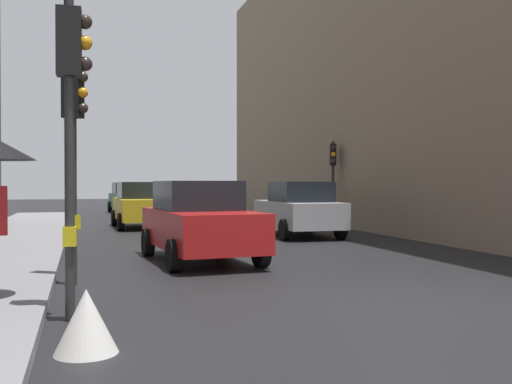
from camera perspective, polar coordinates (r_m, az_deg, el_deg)
The scene contains 10 objects.
ground_plane at distance 8.95m, azimuth 14.75°, elevation -10.18°, with size 120.00×120.00×0.00m, color black.
building_facade_right at distance 26.77m, azimuth 19.84°, elevation 10.79°, with size 12.00×31.42×12.72m, color gray.
traffic_light_near_right at distance 10.47m, azimuth -17.06°, elevation 5.60°, with size 0.44×0.37×3.74m.
traffic_light_mid_street at distance 22.95m, azimuth 7.40°, elevation 2.30°, with size 0.33×0.45×3.33m.
traffic_light_near_left at distance 7.75m, azimuth -17.32°, elevation 8.41°, with size 0.43×0.25×3.97m.
car_silver_hatchback at distance 19.23m, azimuth 4.11°, elevation -1.64°, with size 2.05×4.22×1.76m.
car_green_estate at distance 35.11m, azimuth -12.15°, elevation -0.54°, with size 2.24×4.31×1.76m.
car_yellow_taxi at distance 23.39m, azimuth -10.98°, elevation -1.21°, with size 2.13×4.26×1.76m.
car_red_sedan at distance 13.11m, azimuth -5.43°, elevation -2.79°, with size 2.28×4.33×1.76m.
warning_sign_triangle at distance 6.31m, azimuth -15.99°, elevation -11.83°, with size 0.64×0.64×0.65m, color silver.
Camera 1 is at (-4.53, -7.52, 1.70)m, focal length 41.68 mm.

